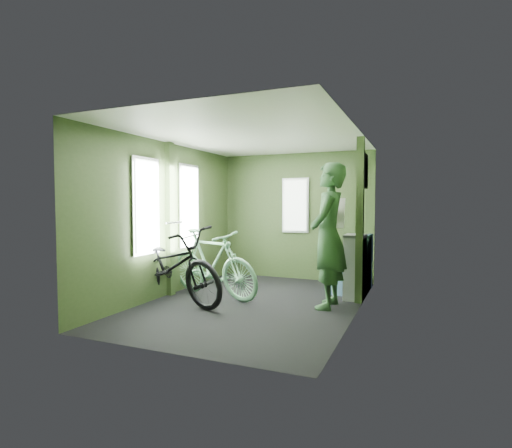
{
  "coord_description": "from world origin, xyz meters",
  "views": [
    {
      "loc": [
        2.15,
        -5.04,
        1.39
      ],
      "look_at": [
        0.0,
        0.1,
        1.1
      ],
      "focal_mm": 28.0,
      "sensor_mm": 36.0,
      "label": 1
    }
  ],
  "objects": [
    {
      "name": "room",
      "position": [
        -0.04,
        0.04,
        1.44
      ],
      "size": [
        4.0,
        4.02,
        2.31
      ],
      "color": "black",
      "rests_on": "ground"
    },
    {
      "name": "bicycle_black",
      "position": [
        -1.07,
        -0.4,
        0.0
      ],
      "size": [
        2.18,
        1.46,
        1.15
      ],
      "primitive_type": "imported",
      "rotation": [
        0.0,
        -0.16,
        1.24
      ],
      "color": "black",
      "rests_on": "ground"
    },
    {
      "name": "bicycle_mint",
      "position": [
        -0.69,
        0.06,
        0.0
      ],
      "size": [
        1.83,
        1.12,
        1.1
      ],
      "primitive_type": "imported",
      "rotation": [
        0.0,
        -0.17,
        1.28
      ],
      "color": "#78BE8F",
      "rests_on": "ground"
    },
    {
      "name": "passenger",
      "position": [
        1.0,
        0.19,
        0.96
      ],
      "size": [
        0.47,
        0.72,
        1.93
      ],
      "rotation": [
        0.0,
        0.0,
        -1.55
      ],
      "color": "#2C502D",
      "rests_on": "ground"
    },
    {
      "name": "waste_box",
      "position": [
        1.26,
        0.8,
        0.47
      ],
      "size": [
        0.28,
        0.39,
        0.94
      ],
      "primitive_type": "cube",
      "color": "gray",
      "rests_on": "ground"
    },
    {
      "name": "bench_seat",
      "position": [
        1.14,
        1.3,
        0.26
      ],
      "size": [
        0.58,
        0.9,
        0.89
      ],
      "rotation": [
        0.0,
        0.0,
        -0.13
      ],
      "color": "#2F4964",
      "rests_on": "ground"
    }
  ]
}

